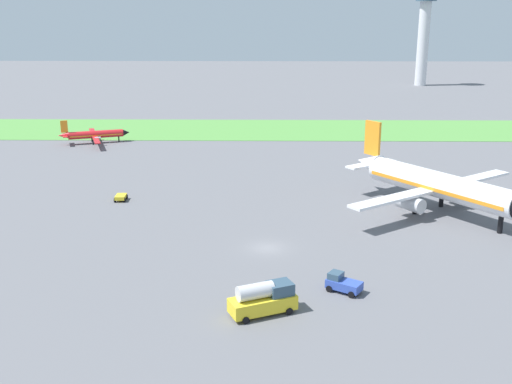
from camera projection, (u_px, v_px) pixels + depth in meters
name	position (u px, v px, depth m)	size (l,w,h in m)	color
ground_plane	(267.00, 248.00, 75.77)	(600.00, 600.00, 0.00)	slate
grass_taxiway_strip	(267.00, 129.00, 151.93)	(360.00, 28.00, 0.08)	#549342
airplane_taxiing_turboprop	(94.00, 134.00, 135.73)	(15.11, 17.47, 5.44)	red
airplane_midfield_jet	(436.00, 185.00, 88.24)	(27.80, 28.08, 11.57)	white
pushback_tug_near_gate	(343.00, 283.00, 63.76)	(4.00, 3.46, 1.95)	#334FB2
fuel_truck_midfield	(264.00, 299.00, 58.88)	(6.91, 4.86, 3.29)	yellow
baggage_cart_by_runway	(121.00, 197.00, 94.65)	(1.82, 2.45, 0.90)	yellow
control_tower	(424.00, 30.00, 237.67)	(8.00, 8.00, 36.12)	silver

